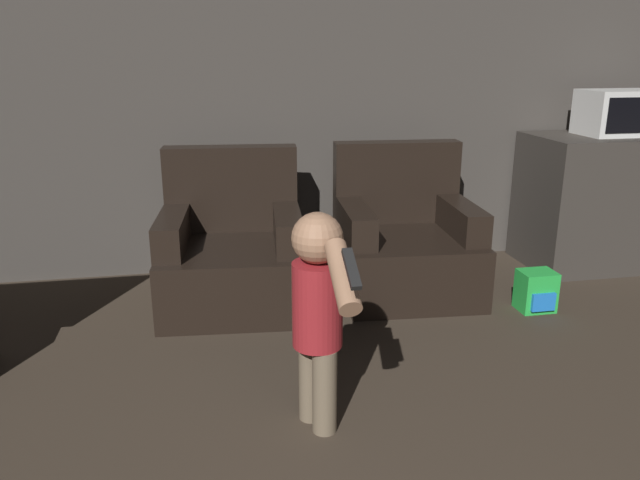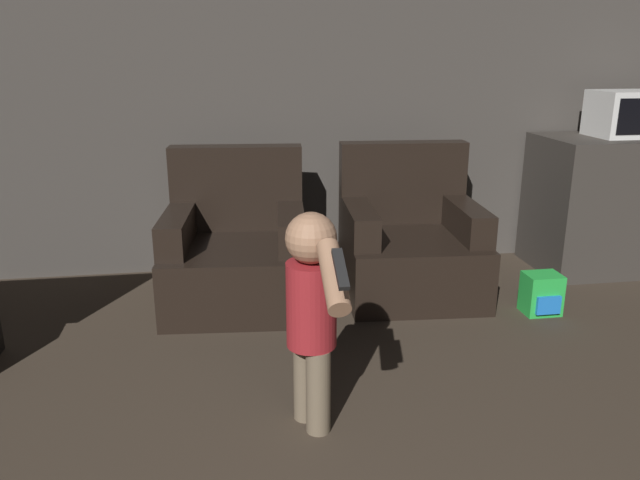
% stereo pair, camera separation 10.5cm
% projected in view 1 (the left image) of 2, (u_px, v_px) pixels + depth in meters
% --- Properties ---
extents(wall_back, '(8.40, 0.05, 2.60)m').
position_uv_depth(wall_back, '(276.00, 84.00, 4.25)').
color(wall_back, '#423D38').
rests_on(wall_back, ground_plane).
extents(armchair_left, '(0.92, 0.92, 0.94)m').
position_uv_depth(armchair_left, '(232.00, 253.00, 3.87)').
color(armchair_left, black).
rests_on(armchair_left, ground_plane).
extents(armchair_right, '(0.90, 0.91, 0.94)m').
position_uv_depth(armchair_right, '(404.00, 243.00, 4.07)').
color(armchair_right, black).
rests_on(armchair_right, ground_plane).
extents(person_toddler, '(0.20, 0.62, 0.93)m').
position_uv_depth(person_toddler, '(318.00, 305.00, 2.49)').
color(person_toddler, brown).
rests_on(person_toddler, ground_plane).
extents(toy_backpack, '(0.21, 0.19, 0.25)m').
position_uv_depth(toy_backpack, '(536.00, 291.00, 3.79)').
color(toy_backpack, green).
rests_on(toy_backpack, ground_plane).
extents(kitchen_counter, '(1.32, 0.67, 0.95)m').
position_uv_depth(kitchen_counter, '(617.00, 200.00, 4.56)').
color(kitchen_counter, '#38332D').
rests_on(kitchen_counter, ground_plane).
extents(microwave, '(0.53, 0.37, 0.31)m').
position_uv_depth(microwave, '(620.00, 113.00, 4.36)').
color(microwave, silver).
rests_on(microwave, kitchen_counter).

